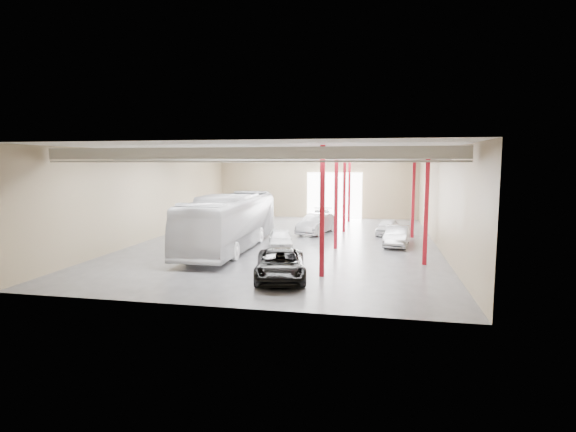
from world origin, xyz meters
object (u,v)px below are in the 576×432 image
(car_row_b, at_px, (317,224))
(car_row_c, at_px, (322,217))
(black_sedan, at_px, (280,265))
(car_row_a, at_px, (281,239))
(car_right_far, at_px, (388,227))
(car_right_near, at_px, (397,236))
(coach_bus, at_px, (230,222))

(car_row_b, relative_size, car_row_c, 0.97)
(black_sedan, height_order, car_row_b, car_row_b)
(car_row_a, bearing_deg, car_right_far, 33.95)
(car_right_far, bearing_deg, car_row_a, -121.97)
(black_sedan, distance_m, car_right_far, 17.13)
(car_row_c, height_order, car_right_near, car_row_c)
(car_row_c, xyz_separation_m, car_right_near, (6.73, -9.76, -0.03))
(car_row_b, height_order, car_right_near, car_row_b)
(car_row_a, bearing_deg, coach_bus, 175.43)
(car_row_b, bearing_deg, car_right_far, 22.03)
(coach_bus, relative_size, car_row_c, 2.61)
(black_sedan, height_order, car_row_c, car_row_c)
(coach_bus, xyz_separation_m, car_row_b, (5.09, 8.03, -1.09))
(coach_bus, bearing_deg, car_right_near, 15.87)
(car_right_far, bearing_deg, car_right_near, -72.95)
(black_sedan, relative_size, car_right_near, 1.23)
(coach_bus, relative_size, car_right_far, 3.54)
(car_row_c, bearing_deg, car_right_far, -41.33)
(car_right_near, xyz_separation_m, car_right_far, (-0.56, 5.20, -0.07))
(car_row_a, bearing_deg, car_row_b, 64.96)
(coach_bus, xyz_separation_m, car_row_c, (4.90, 13.23, -1.17))
(black_sedan, distance_m, car_row_c, 20.68)
(car_row_a, bearing_deg, black_sedan, -91.09)
(car_row_b, bearing_deg, car_right_near, -18.98)
(car_row_a, xyz_separation_m, car_right_near, (8.11, 2.94, 0.02))
(car_row_b, bearing_deg, coach_bus, -106.42)
(coach_bus, distance_m, car_row_a, 3.76)
(car_row_a, xyz_separation_m, car_row_c, (1.38, 12.70, 0.06))
(coach_bus, distance_m, car_right_far, 14.11)
(car_row_a, height_order, car_row_c, car_row_c)
(coach_bus, distance_m, car_row_b, 9.57)
(car_row_b, height_order, car_right_far, car_row_b)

